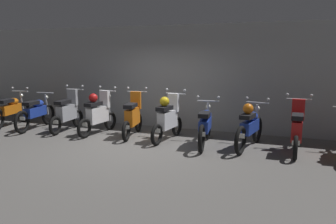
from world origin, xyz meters
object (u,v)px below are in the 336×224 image
(motorbike_slot_2, at_px, (67,113))
(motorbike_slot_6, at_px, (205,125))
(motorbike_slot_4, at_px, (133,117))
(motorbike_slot_3, at_px, (98,113))
(motorbike_slot_7, at_px, (250,126))
(motorbike_slot_8, at_px, (297,130))
(motorbike_slot_0, at_px, (11,110))
(motorbike_slot_1, at_px, (36,112))
(motorbike_slot_5, at_px, (168,118))

(motorbike_slot_2, distance_m, motorbike_slot_6, 4.13)
(motorbike_slot_2, distance_m, motorbike_slot_4, 2.06)
(motorbike_slot_6, bearing_deg, motorbike_slot_3, 177.25)
(motorbike_slot_7, height_order, motorbike_slot_8, motorbike_slot_8)
(motorbike_slot_2, relative_size, motorbike_slot_4, 1.01)
(motorbike_slot_0, distance_m, motorbike_slot_7, 7.22)
(motorbike_slot_1, xyz_separation_m, motorbike_slot_4, (3.09, 0.20, 0.04))
(motorbike_slot_2, bearing_deg, motorbike_slot_0, -178.72)
(motorbike_slot_0, relative_size, motorbike_slot_3, 1.15)
(motorbike_slot_0, bearing_deg, motorbike_slot_3, 0.56)
(motorbike_slot_5, relative_size, motorbike_slot_7, 0.87)
(motorbike_slot_6, bearing_deg, motorbike_slot_8, 3.28)
(motorbike_slot_7, bearing_deg, motorbike_slot_0, -179.89)
(motorbike_slot_3, height_order, motorbike_slot_8, same)
(motorbike_slot_0, height_order, motorbike_slot_2, motorbike_slot_2)
(motorbike_slot_2, xyz_separation_m, motorbike_slot_4, (2.06, 0.08, 0.00))
(motorbike_slot_6, distance_m, motorbike_slot_8, 2.07)
(motorbike_slot_0, distance_m, motorbike_slot_8, 8.25)
(motorbike_slot_2, distance_m, motorbike_slot_5, 3.10)
(motorbike_slot_0, relative_size, motorbike_slot_5, 1.15)
(motorbike_slot_5, xyz_separation_m, motorbike_slot_6, (1.02, -0.16, -0.08))
(motorbike_slot_3, distance_m, motorbike_slot_5, 2.06)
(motorbike_slot_4, bearing_deg, motorbike_slot_1, -176.28)
(motorbike_slot_3, height_order, motorbike_slot_6, motorbike_slot_3)
(motorbike_slot_8, bearing_deg, motorbike_slot_0, -180.00)
(motorbike_slot_2, relative_size, motorbike_slot_5, 1.00)
(motorbike_slot_3, distance_m, motorbike_slot_6, 3.09)
(motorbike_slot_2, height_order, motorbike_slot_7, motorbike_slot_2)
(motorbike_slot_1, distance_m, motorbike_slot_4, 3.10)
(motorbike_slot_4, distance_m, motorbike_slot_6, 2.08)
(motorbike_slot_2, height_order, motorbike_slot_4, same)
(motorbike_slot_2, height_order, motorbike_slot_3, same)
(motorbike_slot_0, relative_size, motorbike_slot_2, 1.15)
(motorbike_slot_1, distance_m, motorbike_slot_3, 2.07)
(motorbike_slot_4, xyz_separation_m, motorbike_slot_6, (2.06, -0.25, -0.04))
(motorbike_slot_1, height_order, motorbike_slot_4, motorbike_slot_4)
(motorbike_slot_6, bearing_deg, motorbike_slot_0, 178.91)
(motorbike_slot_3, xyz_separation_m, motorbike_slot_6, (3.09, -0.15, -0.08))
(motorbike_slot_3, bearing_deg, motorbike_slot_0, -179.44)
(motorbike_slot_1, distance_m, motorbike_slot_7, 6.19)
(motorbike_slot_3, relative_size, motorbike_slot_5, 1.00)
(motorbike_slot_1, xyz_separation_m, motorbike_slot_7, (6.19, 0.09, 0.04))
(motorbike_slot_5, height_order, motorbike_slot_7, motorbike_slot_5)
(motorbike_slot_1, relative_size, motorbike_slot_7, 1.00)
(motorbike_slot_1, bearing_deg, motorbike_slot_3, 2.86)
(motorbike_slot_4, distance_m, motorbike_slot_8, 4.13)
(motorbike_slot_3, xyz_separation_m, motorbike_slot_8, (5.15, -0.03, -0.04))
(motorbike_slot_0, distance_m, motorbike_slot_6, 6.19)
(motorbike_slot_0, xyz_separation_m, motorbike_slot_3, (3.10, 0.03, 0.08))
(motorbike_slot_3, relative_size, motorbike_slot_7, 0.87)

